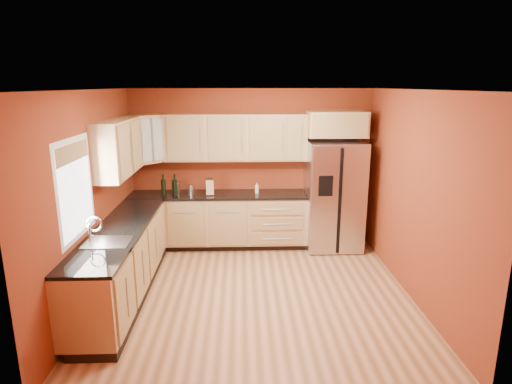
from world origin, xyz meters
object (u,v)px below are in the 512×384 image
Objects in this scene: refrigerator at (334,195)px; soap_dispenser at (257,188)px; wine_bottle_a at (163,185)px; knife_block at (210,188)px; canister_left at (191,190)px.

soap_dispenser is (-1.26, 0.07, 0.11)m from refrigerator.
refrigerator is 2.78m from wine_bottle_a.
wine_bottle_a reaches higher than knife_block.
soap_dispenser is at bearing -1.10° from knife_block.
wine_bottle_a is at bearing -178.08° from canister_left.
knife_block reaches higher than soap_dispenser.
refrigerator is at bearing -3.38° from soap_dispenser.
wine_bottle_a is (-0.44, -0.01, 0.09)m from canister_left.
canister_left is at bearing 173.98° from knife_block.
canister_left is 1.03× the size of soap_dispenser.
soap_dispenser is (1.51, 0.08, -0.09)m from wine_bottle_a.
refrigerator reaches higher than canister_left.
wine_bottle_a is 1.48× the size of knife_block.
canister_left reaches higher than soap_dispenser.
wine_bottle_a is (-2.77, -0.01, 0.21)m from refrigerator.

